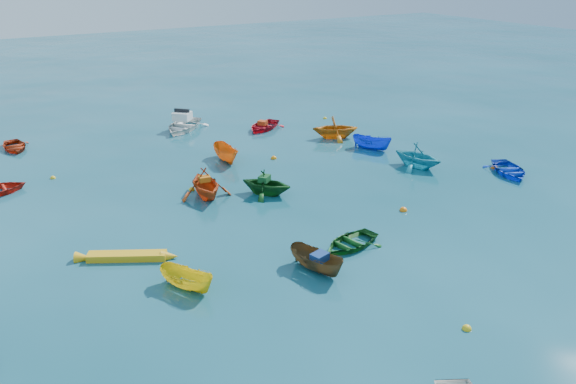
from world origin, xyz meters
TOP-DOWN VIEW (x-y plane):
  - ground at (0.00, 0.00)m, footprint 160.00×160.00m
  - sampan_brown_mid at (-2.68, -1.79)m, footprint 1.69×2.83m
  - dinghy_blue_se at (12.96, 1.65)m, footprint 3.55×3.94m
  - dinghy_orange_w at (-3.53, 7.56)m, footprint 3.03×3.40m
  - sampan_yellow_mid at (-7.64, -0.38)m, footprint 2.00×2.62m
  - dinghy_green_e at (-0.29, -0.82)m, footprint 3.19×2.56m
  - dinghy_cyan_se at (9.13, 5.23)m, footprint 3.37×3.65m
  - sampan_orange_n at (-0.27, 12.03)m, footprint 1.35×3.00m
  - dinghy_green_n at (-0.64, 6.17)m, footprint 3.53×3.60m
  - dinghy_red_ne at (5.00, 17.00)m, footprint 4.03×3.74m
  - sampan_blue_far at (8.92, 9.31)m, footprint 2.22×2.83m
  - dinghy_red_far at (-11.28, 21.17)m, footprint 2.24×3.03m
  - dinghy_orange_far at (8.27, 12.55)m, footprint 3.99×3.79m
  - kayak_yellow at (-9.00, 2.99)m, footprint 3.76×2.40m
  - motorboat_white at (-0.11, 19.86)m, footprint 5.01×5.00m
  - tarp_blue_a at (-2.64, -1.93)m, footprint 0.77×0.66m
  - tarp_orange_a at (-3.52, 7.61)m, footprint 0.62×0.50m
  - tarp_green_b at (-0.71, 6.25)m, footprint 0.81×0.79m
  - tarp_orange_b at (4.91, 16.94)m, footprint 0.74×0.79m
  - buoy_ye_a at (-0.41, -7.62)m, footprint 0.33×0.33m
  - buoy_or_b at (4.21, 0.83)m, footprint 0.38×0.38m
  - buoy_or_c at (-7.37, 1.02)m, footprint 0.30×0.30m
  - buoy_ye_c at (-3.87, 8.70)m, footprint 0.34×0.34m
  - buoy_or_d at (12.96, 2.71)m, footprint 0.38×0.38m
  - buoy_ye_d at (-10.04, 14.37)m, footprint 0.31×0.31m
  - buoy_or_e at (2.46, 10.91)m, footprint 0.37×0.37m
  - buoy_ye_e at (10.49, 17.06)m, footprint 0.29×0.29m

SIDE VIEW (x-z plane):
  - ground at x=0.00m, z-range 0.00..0.00m
  - sampan_brown_mid at x=-2.68m, z-range -0.51..0.51m
  - dinghy_blue_se at x=12.96m, z-range -0.34..0.34m
  - dinghy_orange_w at x=-3.53m, z-range -0.82..0.82m
  - sampan_yellow_mid at x=-7.64m, z-range -0.48..0.48m
  - dinghy_green_e at x=-0.29m, z-range -0.29..0.29m
  - dinghy_cyan_se at x=9.13m, z-range -0.80..0.80m
  - sampan_orange_n at x=-0.27m, z-range -0.56..0.56m
  - dinghy_green_n at x=-0.64m, z-range -0.72..0.72m
  - dinghy_red_ne at x=5.00m, z-range -0.34..0.34m
  - sampan_blue_far at x=8.92m, z-range -0.52..0.52m
  - dinghy_red_far at x=-11.28m, z-range -0.30..0.30m
  - dinghy_orange_far at x=8.27m, z-range -0.82..0.82m
  - kayak_yellow at x=-9.00m, z-range -0.20..0.20m
  - motorboat_white at x=-0.11m, z-range -0.73..0.73m
  - buoy_ye_a at x=-0.41m, z-range -0.16..0.16m
  - buoy_or_b at x=4.21m, z-range -0.19..0.19m
  - buoy_or_c at x=-7.37m, z-range -0.15..0.15m
  - buoy_ye_c at x=-3.87m, z-range -0.17..0.17m
  - buoy_or_d at x=12.96m, z-range -0.19..0.19m
  - buoy_ye_d at x=-10.04m, z-range -0.15..0.15m
  - buoy_or_e at x=2.46m, z-range -0.19..0.19m
  - buoy_ye_e at x=10.49m, z-range -0.14..0.14m
  - tarp_orange_b at x=4.91m, z-range 0.34..0.65m
  - tarp_blue_a at x=-2.64m, z-range 0.51..0.84m
  - tarp_green_b at x=-0.71m, z-range 0.72..1.03m
  - tarp_orange_a at x=-3.52m, z-range 0.82..1.09m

